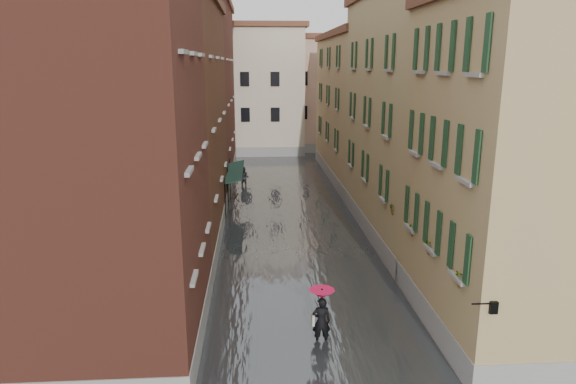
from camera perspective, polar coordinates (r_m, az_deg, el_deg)
name	(u,v)px	position (r m, az deg, el deg)	size (l,w,h in m)	color
ground	(310,310)	(20.88, 2.52, -12.94)	(120.00, 120.00, 0.00)	#525254
floodwater	(289,214)	(32.92, 0.08, -2.48)	(10.00, 60.00, 0.20)	#464A4E
building_left_near	(102,160)	(17.45, -20.01, 3.39)	(6.00, 8.00, 13.00)	brown
building_left_mid	(162,127)	(28.10, -13.86, 7.07)	(6.00, 14.00, 12.50)	brown
building_left_far	(193,95)	(42.83, -10.47, 10.53)	(6.00, 16.00, 14.00)	brown
building_right_near	(523,177)	(19.19, 24.67, 1.57)	(6.00, 8.00, 11.50)	tan
building_right_mid	(422,120)	(29.10, 14.65, 7.75)	(6.00, 14.00, 13.00)	tan
building_right_far	(364,110)	(43.61, 8.43, 9.02)	(6.00, 16.00, 11.50)	tan
building_end_cream	(246,92)	(56.57, -4.73, 11.01)	(12.00, 9.00, 13.00)	beige
building_end_pink	(326,95)	(59.14, 4.22, 10.66)	(10.00, 9.00, 12.00)	#CCA48F
awning_near	(234,177)	(32.72, -6.07, 1.63)	(1.09, 3.39, 2.80)	black
awning_far	(235,167)	(35.88, -5.88, 2.74)	(1.09, 3.30, 2.80)	black
wall_lantern	(492,307)	(15.46, 21.74, -11.74)	(0.71, 0.22, 0.35)	black
window_planters	(424,229)	(19.74, 14.86, -4.01)	(0.59, 8.53, 0.84)	brown
pedestrian_main	(321,313)	(18.03, 3.73, -13.24)	(0.90, 0.90, 2.06)	black
pedestrian_far	(244,178)	(40.16, -4.92, 1.60)	(0.82, 0.64, 1.68)	black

